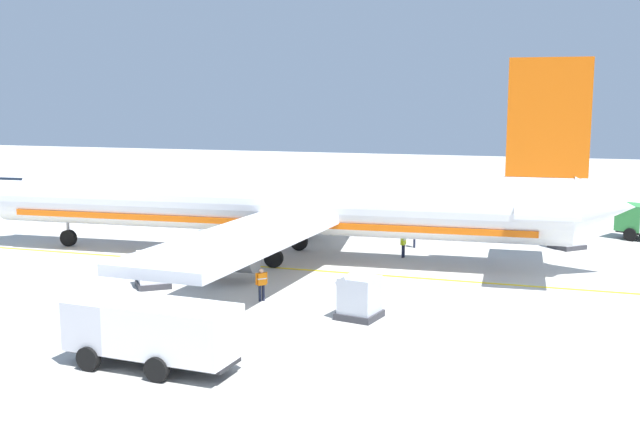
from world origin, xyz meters
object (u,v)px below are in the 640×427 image
at_px(service_truck_baggage, 152,330).
at_px(cargo_container_far, 359,297).
at_px(crew_marshaller, 415,233).
at_px(cargo_container_mid, 567,235).
at_px(airliner_foreground, 272,203).
at_px(cargo_container_near, 153,270).
at_px(crew_loader_left, 261,282).
at_px(crew_loader_right, 403,242).

distance_m(service_truck_baggage, cargo_container_far, 10.05).
height_order(service_truck_baggage, cargo_container_far, service_truck_baggage).
bearing_deg(cargo_container_far, crew_marshaller, 2.45).
bearing_deg(cargo_container_mid, cargo_container_far, 155.69).
bearing_deg(airliner_foreground, crew_marshaller, -52.64).
relative_size(airliner_foreground, cargo_container_near, 17.69).
relative_size(cargo_container_near, cargo_container_far, 1.16).
height_order(airliner_foreground, crew_loader_left, airliner_foreground).
bearing_deg(service_truck_baggage, cargo_container_far, -33.03).
relative_size(service_truck_baggage, cargo_container_far, 3.20).
height_order(service_truck_baggage, cargo_container_mid, service_truck_baggage).
distance_m(cargo_container_near, crew_loader_right, 15.63).
xyz_separation_m(airliner_foreground, crew_loader_right, (2.49, -7.65, -2.43)).
bearing_deg(crew_marshaller, airliner_foreground, 127.36).
height_order(cargo_container_mid, crew_marshaller, cargo_container_mid).
xyz_separation_m(service_truck_baggage, cargo_container_mid, (27.94, -14.29, -0.54)).
bearing_deg(airliner_foreground, service_truck_baggage, -171.36).
relative_size(airliner_foreground, crew_loader_right, 25.58).
bearing_deg(crew_loader_left, service_truck_baggage, 178.46).
bearing_deg(cargo_container_near, cargo_container_far, -100.62).
xyz_separation_m(airliner_foreground, cargo_container_near, (-8.73, 3.24, -2.49)).
distance_m(cargo_container_near, crew_marshaller, 18.24).
relative_size(cargo_container_far, crew_loader_right, 1.25).
distance_m(service_truck_baggage, crew_loader_right, 22.33).
bearing_deg(cargo_container_near, crew_loader_right, -44.14).
height_order(service_truck_baggage, cargo_container_near, service_truck_baggage).
relative_size(service_truck_baggage, crew_loader_left, 4.07).
bearing_deg(cargo_container_near, cargo_container_mid, -49.73).
xyz_separation_m(airliner_foreground, crew_loader_left, (-9.60, -3.20, -2.45)).
relative_size(cargo_container_mid, crew_loader_right, 1.55).
distance_m(cargo_container_mid, crew_loader_right, 11.37).
bearing_deg(crew_loader_right, service_truck_baggage, 167.82).
xyz_separation_m(crew_marshaller, crew_loader_left, (-15.47, 4.49, 0.00)).
relative_size(cargo_container_near, crew_loader_left, 1.47).
distance_m(airliner_foreground, crew_loader_right, 8.40).
distance_m(crew_marshaller, crew_loader_left, 16.11).
bearing_deg(cargo_container_mid, crew_loader_left, 142.37).
height_order(cargo_container_far, crew_loader_right, cargo_container_far).
distance_m(airliner_foreground, cargo_container_far, 13.99).
bearing_deg(crew_marshaller, crew_loader_left, 163.80).
height_order(airliner_foreground, cargo_container_near, airliner_foreground).
distance_m(crew_marshaller, crew_loader_right, 3.39).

